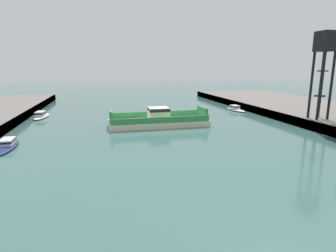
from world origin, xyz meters
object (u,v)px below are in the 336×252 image
object	(u,v)px
moored_boat_mid_right	(7,145)
chain_ferry	(158,120)
moored_boat_near_right	(41,115)
crane_tower	(325,53)
moored_boat_far_left	(235,109)

from	to	relation	value
moored_boat_mid_right	chain_ferry	bearing A→B (deg)	22.64
chain_ferry	moored_boat_near_right	xyz separation A→B (m)	(-23.80, 14.05, -0.52)
chain_ferry	crane_tower	bearing A→B (deg)	-17.45
moored_boat_near_right	crane_tower	bearing A→B (deg)	-23.80
moored_boat_near_right	crane_tower	world-z (taller)	crane_tower
chain_ferry	moored_boat_near_right	distance (m)	27.65
chain_ferry	moored_boat_mid_right	bearing A→B (deg)	-157.36
chain_ferry	moored_boat_near_right	world-z (taller)	chain_ferry
moored_boat_mid_right	moored_boat_far_left	xyz separation A→B (m)	(46.53, 23.29, 0.05)
crane_tower	moored_boat_near_right	bearing A→B (deg)	156.20
moored_boat_far_left	moored_boat_mid_right	bearing A→B (deg)	-153.41
moored_boat_far_left	chain_ferry	bearing A→B (deg)	-149.63
chain_ferry	crane_tower	xyz separation A→B (m)	(28.06, -8.82, 12.43)
chain_ferry	moored_boat_mid_right	size ratio (longest dim) A/B	2.34
moored_boat_mid_right	crane_tower	size ratio (longest dim) A/B	0.53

